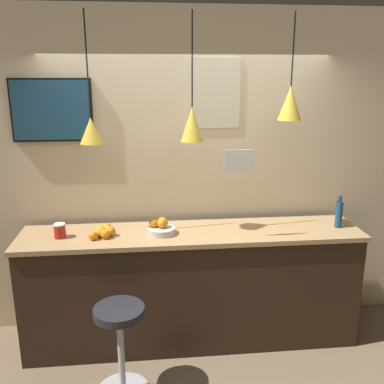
{
  "coord_description": "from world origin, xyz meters",
  "views": [
    {
      "loc": [
        -0.36,
        -2.86,
        2.35
      ],
      "look_at": [
        0.0,
        0.54,
        1.39
      ],
      "focal_mm": 40.0,
      "sensor_mm": 36.0,
      "label": 1
    }
  ],
  "objects": [
    {
      "name": "service_counter",
      "position": [
        0.0,
        0.54,
        0.52
      ],
      "size": [
        2.91,
        0.59,
        1.04
      ],
      "color": "black",
      "rests_on": "ground_plane"
    },
    {
      "name": "hanging_menu_board",
      "position": [
        0.34,
        0.32,
        1.7
      ],
      "size": [
        0.24,
        0.01,
        0.17
      ],
      "color": "silver"
    },
    {
      "name": "back_wall",
      "position": [
        0.0,
        0.94,
        1.45
      ],
      "size": [
        8.0,
        0.06,
        2.9
      ],
      "color": "beige",
      "rests_on": "ground_plane"
    },
    {
      "name": "juice_bottle",
      "position": [
        1.28,
        0.51,
        1.17
      ],
      "size": [
        0.06,
        0.06,
        0.29
      ],
      "color": "navy",
      "rests_on": "service_counter"
    },
    {
      "name": "pendant_lamp_middle",
      "position": [
        0.0,
        0.52,
        1.96
      ],
      "size": [
        0.18,
        0.18,
        0.98
      ],
      "color": "black"
    },
    {
      "name": "mounted_tv",
      "position": [
        -1.15,
        0.89,
        2.05
      ],
      "size": [
        0.67,
        0.04,
        0.53
      ],
      "color": "black"
    },
    {
      "name": "orange_pile",
      "position": [
        -0.74,
        0.51,
        1.08
      ],
      "size": [
        0.21,
        0.25,
        0.08
      ],
      "color": "orange",
      "rests_on": "service_counter"
    },
    {
      "name": "pendant_lamp_right",
      "position": [
        0.79,
        0.52,
        2.12
      ],
      "size": [
        0.19,
        0.19,
        0.82
      ],
      "color": "black"
    },
    {
      "name": "pendant_lamp_left",
      "position": [
        -0.79,
        0.52,
        1.92
      ],
      "size": [
        0.18,
        0.18,
        0.99
      ],
      "color": "black"
    },
    {
      "name": "fruit_bowl",
      "position": [
        -0.26,
        0.51,
        1.1
      ],
      "size": [
        0.23,
        0.23,
        0.14
      ],
      "color": "beige",
      "rests_on": "service_counter"
    },
    {
      "name": "bar_stool",
      "position": [
        -0.6,
        -0.09,
        0.49
      ],
      "size": [
        0.4,
        0.4,
        0.72
      ],
      "color": "#B7B7BC",
      "rests_on": "ground_plane"
    },
    {
      "name": "spread_jar",
      "position": [
        -1.09,
        0.51,
        1.1
      ],
      "size": [
        0.1,
        0.1,
        0.12
      ],
      "color": "red",
      "rests_on": "service_counter"
    },
    {
      "name": "wall_poster",
      "position": [
        0.23,
        0.91,
        2.17
      ],
      "size": [
        0.47,
        0.01,
        0.6
      ],
      "color": "beige"
    },
    {
      "name": "ground_plane",
      "position": [
        0.0,
        0.0,
        0.0
      ],
      "size": [
        14.0,
        14.0,
        0.0
      ],
      "primitive_type": "plane",
      "color": "#756047"
    }
  ]
}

